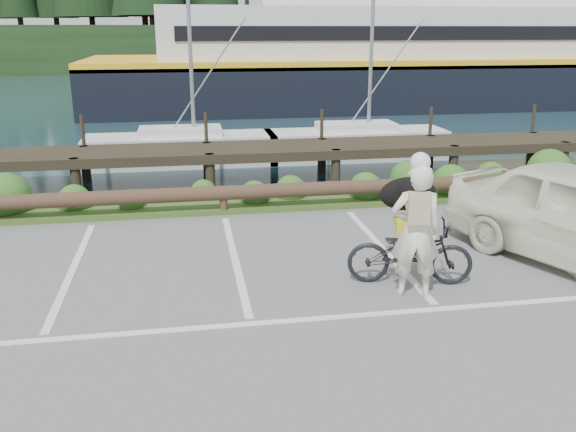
% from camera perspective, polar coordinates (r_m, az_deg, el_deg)
% --- Properties ---
extents(ground, '(72.00, 72.00, 0.00)m').
position_cam_1_polar(ground, '(8.44, -3.81, -8.84)').
color(ground, '#5B5B5E').
extents(harbor_backdrop, '(170.00, 160.00, 30.00)m').
position_cam_1_polar(harbor_backdrop, '(86.11, -9.27, 14.52)').
color(harbor_backdrop, '#172F38').
rests_on(harbor_backdrop, ground).
extents(vegetation_strip, '(34.00, 1.60, 0.10)m').
position_cam_1_polar(vegetation_strip, '(13.38, -6.22, 1.27)').
color(vegetation_strip, '#3D5B21').
rests_on(vegetation_strip, ground).
extents(log_rail, '(32.00, 0.30, 0.60)m').
position_cam_1_polar(log_rail, '(12.72, -6.01, 0.20)').
color(log_rail, '#443021').
rests_on(log_rail, ground).
extents(bicycle, '(1.96, 1.07, 0.98)m').
position_cam_1_polar(bicycle, '(9.29, 11.34, -3.37)').
color(bicycle, black).
rests_on(bicycle, ground).
extents(cyclist, '(0.80, 0.62, 1.94)m').
position_cam_1_polar(cyclist, '(8.73, 11.87, -1.42)').
color(cyclist, '#EFEACA').
rests_on(cyclist, ground).
extents(dog, '(0.64, 0.99, 0.52)m').
position_cam_1_polar(dog, '(9.63, 11.17, 2.06)').
color(dog, black).
rests_on(dog, bicycle).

